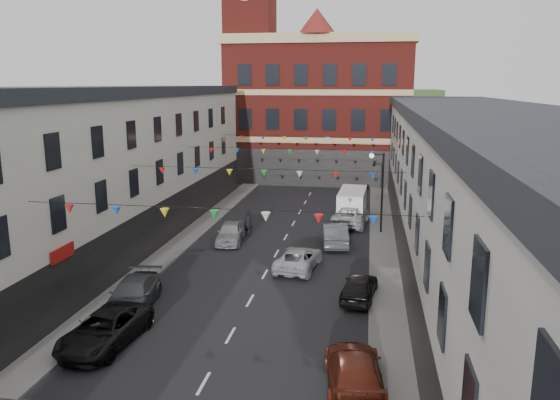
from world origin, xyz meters
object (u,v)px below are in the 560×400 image
Objects in this scene: car_left_c at (105,329)px; car_right_f at (350,215)px; car_right_c at (354,371)px; moving_car at (298,258)px; car_left_e at (231,232)px; car_right_d at (359,287)px; car_left_d at (133,294)px; pedestrian at (249,223)px; street_lamp at (379,182)px; car_right_e at (334,234)px; white_van at (352,204)px.

car_right_f is at bearing 71.35° from car_left_c.
car_right_c is 13.31m from moving_car.
car_left_e is 12.74m from car_right_d.
car_left_d is 12.38m from car_right_c.
pedestrian is at bearing 71.76° from car_left_d.
street_lamp reaches higher than moving_car.
car_right_e reaches higher than car_right_f.
white_van is at bearing -104.34° from car_right_e.
car_left_d is 2.65× the size of pedestrian.
car_right_f reaches higher than car_left_e.
car_right_d is 0.85× the size of car_right_e.
white_van reaches higher than car_right_c.
street_lamp is 1.11× the size of car_right_f.
car_right_f is at bearing 32.26° from car_left_e.
car_left_c is 1.03× the size of car_left_d.
car_right_c is at bearing 98.48° from car_right_f.
car_right_d is 13.65m from pedestrian.
street_lamp is 1.20× the size of car_right_c.
moving_car is (-2.68, -11.02, -0.10)m from car_right_f.
white_van reaches higher than car_left_c.
street_lamp reaches higher than car_right_e.
car_left_e is 2.15m from pedestrian.
car_right_f is (-2.07, 2.31, -3.15)m from street_lamp.
moving_car is at bearing -66.06° from pedestrian.
white_van is (-0.98, 26.02, 0.45)m from car_right_c.
moving_car is at bearing 63.83° from car_right_e.
street_lamp is at bearing -99.05° from car_right_c.
car_right_d is at bearing -49.92° from car_left_e.
car_right_d is at bearing 7.99° from car_left_d.
car_left_c is 18.49m from car_right_e.
car_right_c is at bearing 88.32° from car_right_e.
street_lamp reaches higher than white_van.
moving_car is 2.55× the size of pedestrian.
car_right_f is at bearing 20.59° from pedestrian.
car_left_d is 22.67m from white_van.
pedestrian is at bearing -45.30° from car_right_d.
car_left_d is 14.09m from pedestrian.
car_right_d is 0.75× the size of white_van.
street_lamp is 1.51× the size of car_right_d.
pedestrian is at bearing -73.34° from car_right_c.
car_left_e is at bearing -2.77° from car_right_e.
car_left_c is 1.01× the size of car_right_c.
car_left_c is 1.07× the size of moving_car.
car_right_c is at bearing -5.02° from car_left_c.
street_lamp is at bearing 45.70° from car_left_d.
white_van reaches higher than car_right_f.
car_right_c is 0.92× the size of car_right_f.
car_left_c is 12.54m from car_right_d.
moving_car is at bearing -80.12° from car_right_c.
street_lamp is 1.28× the size of car_right_e.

